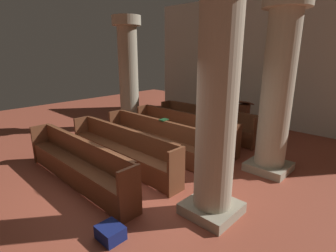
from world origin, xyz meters
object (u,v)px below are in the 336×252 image
(pew_row_1, at_px, (183,128))
(kneeler_box_navy, at_px, (110,233))
(pew_row_3, at_px, (121,147))
(pillar_aisle_side, at_px, (278,85))
(lectern, at_px, (243,119))
(pew_row_2, at_px, (156,136))
(pew_row_0, at_px, (205,121))
(hymn_book, at_px, (164,120))
(pillar_aisle_rear, at_px, (217,99))
(pew_row_4, at_px, (77,161))
(pillar_far_side, at_px, (128,72))

(pew_row_1, bearing_deg, kneeler_box_navy, -63.79)
(pew_row_3, xyz_separation_m, pillar_aisle_side, (2.54, 2.17, 1.43))
(pew_row_1, height_order, lectern, lectern)
(pew_row_2, bearing_deg, lectern, 77.32)
(pew_row_0, height_order, hymn_book, hymn_book)
(pillar_aisle_rear, distance_m, hymn_book, 2.96)
(pew_row_0, relative_size, pillar_aisle_side, 0.94)
(lectern, relative_size, hymn_book, 5.11)
(pew_row_0, distance_m, pew_row_4, 4.33)
(pew_row_1, distance_m, pew_row_3, 2.17)
(pew_row_0, height_order, lectern, lectern)
(pew_row_0, xyz_separation_m, pew_row_1, (0.00, -1.08, 0.00))
(pew_row_3, distance_m, pew_row_4, 1.08)
(pew_row_2, xyz_separation_m, pillar_aisle_rear, (2.54, -1.16, 1.43))
(pillar_aisle_side, distance_m, kneeler_box_navy, 4.23)
(lectern, bearing_deg, pillar_aisle_rear, -67.72)
(lectern, bearing_deg, pew_row_3, -99.58)
(pew_row_0, bearing_deg, pillar_aisle_side, -23.05)
(pew_row_1, relative_size, pew_row_2, 1.00)
(pew_row_3, distance_m, pillar_aisle_rear, 2.91)
(pew_row_2, distance_m, kneeler_box_navy, 3.27)
(pew_row_1, bearing_deg, pillar_far_side, 178.61)
(pew_row_4, bearing_deg, pillar_far_side, 126.95)
(pew_row_0, height_order, pew_row_2, same)
(pillar_far_side, bearing_deg, lectern, 33.25)
(lectern, xyz_separation_m, kneeler_box_navy, (1.12, -5.93, -0.35))
(pew_row_4, bearing_deg, pew_row_0, 90.00)
(pew_row_3, height_order, lectern, lectern)
(pew_row_0, relative_size, pew_row_1, 1.00)
(pew_row_0, xyz_separation_m, hymn_book, (0.10, -1.98, 0.43))
(pew_row_0, xyz_separation_m, pew_row_3, (0.00, -3.25, 0.00))
(pillar_aisle_rear, xyz_separation_m, kneeler_box_navy, (-0.69, -1.52, -1.81))
(pew_row_4, bearing_deg, pillar_aisle_side, 52.02)
(pew_row_0, bearing_deg, pew_row_4, -90.00)
(pew_row_3, relative_size, pillar_aisle_rear, 0.94)
(pew_row_3, bearing_deg, pillar_aisle_rear, -1.64)
(pew_row_2, distance_m, pillar_far_side, 3.09)
(pew_row_3, relative_size, pillar_far_side, 0.94)
(pew_row_0, relative_size, pew_row_3, 1.00)
(pillar_aisle_rear, xyz_separation_m, hymn_book, (-2.43, 1.34, -1.00))
(kneeler_box_navy, bearing_deg, pew_row_2, 124.68)
(pillar_aisle_side, bearing_deg, pew_row_1, -179.94)
(pew_row_1, height_order, pew_row_3, same)
(pillar_aisle_side, distance_m, pillar_aisle_rear, 2.24)
(pew_row_2, relative_size, pew_row_4, 1.00)
(pillar_aisle_rear, relative_size, kneeler_box_navy, 9.95)
(pew_row_0, height_order, pew_row_4, same)
(pew_row_0, relative_size, pillar_far_side, 0.94)
(pew_row_3, bearing_deg, lectern, 80.42)
(lectern, bearing_deg, pew_row_4, -97.69)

